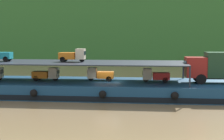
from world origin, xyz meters
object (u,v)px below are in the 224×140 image
object	(u,v)px
mini_truck_lower_aft	(46,74)
mini_truck_lower_fore	(156,75)
mini_truck_lower_mid	(100,74)
mini_truck_upper_mid	(73,55)
covered_lorry	(222,66)
cargo_barge	(108,89)

from	to	relation	value
mini_truck_lower_aft	mini_truck_lower_fore	size ratio (longest dim) A/B	1.01
mini_truck_lower_fore	mini_truck_lower_aft	bearing A→B (deg)	-179.67
mini_truck_lower_fore	mini_truck_lower_mid	bearing A→B (deg)	176.02
mini_truck_lower_fore	mini_truck_upper_mid	distance (m)	8.88
mini_truck_upper_mid	covered_lorry	bearing A→B (deg)	-0.97
mini_truck_lower_aft	mini_truck_upper_mid	distance (m)	3.47
covered_lorry	mini_truck_lower_aft	world-z (taller)	covered_lorry
mini_truck_upper_mid	mini_truck_lower_aft	bearing A→B (deg)	-175.18
mini_truck_lower_mid	mini_truck_upper_mid	xyz separation A→B (m)	(-2.87, -0.23, 2.00)
cargo_barge	covered_lorry	size ratio (longest dim) A/B	4.14
cargo_barge	mini_truck_lower_fore	size ratio (longest dim) A/B	11.85
covered_lorry	mini_truck_upper_mid	distance (m)	15.26
covered_lorry	mini_truck_lower_mid	distance (m)	12.41
covered_lorry	mini_truck_lower_mid	world-z (taller)	covered_lorry
mini_truck_upper_mid	mini_truck_lower_mid	bearing A→B (deg)	4.59
mini_truck_upper_mid	cargo_barge	bearing A→B (deg)	-3.51
mini_truck_lower_aft	mini_truck_lower_fore	xyz separation A→B (m)	(11.47, 0.07, 0.00)
cargo_barge	mini_truck_upper_mid	distance (m)	5.12
mini_truck_lower_mid	mini_truck_lower_fore	bearing A→B (deg)	-3.98
mini_truck_lower_fore	covered_lorry	bearing A→B (deg)	-0.75
mini_truck_lower_aft	mini_truck_lower_fore	distance (m)	11.47
mini_truck_lower_aft	covered_lorry	bearing A→B (deg)	-0.06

